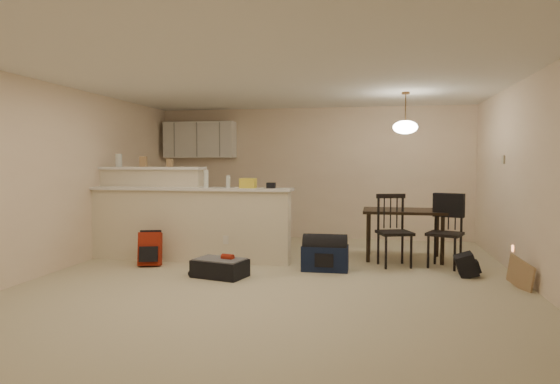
% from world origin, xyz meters
% --- Properties ---
extents(room, '(7.00, 7.02, 2.50)m').
position_xyz_m(room, '(0.00, 0.00, 1.25)').
color(room, beige).
rests_on(room, ground).
extents(breakfast_bar, '(3.08, 0.58, 1.39)m').
position_xyz_m(breakfast_bar, '(-1.76, 0.98, 0.61)').
color(breakfast_bar, beige).
rests_on(breakfast_bar, ground).
extents(upper_cabinets, '(1.40, 0.34, 0.70)m').
position_xyz_m(upper_cabinets, '(-2.20, 3.32, 1.90)').
color(upper_cabinets, white).
rests_on(upper_cabinets, room).
extents(kitchen_counter, '(1.80, 0.60, 0.90)m').
position_xyz_m(kitchen_counter, '(-2.00, 3.19, 0.45)').
color(kitchen_counter, white).
rests_on(kitchen_counter, ground).
extents(thermostat, '(0.02, 0.12, 0.12)m').
position_xyz_m(thermostat, '(2.98, 1.55, 1.50)').
color(thermostat, beige).
rests_on(thermostat, room).
extents(jar, '(0.10, 0.10, 0.20)m').
position_xyz_m(jar, '(-2.74, 1.12, 1.49)').
color(jar, silver).
rests_on(jar, breakfast_bar).
extents(cereal_box, '(0.10, 0.07, 0.16)m').
position_xyz_m(cereal_box, '(-2.33, 1.12, 1.47)').
color(cereal_box, '#A78256').
rests_on(cereal_box, breakfast_bar).
extents(small_box, '(0.08, 0.06, 0.12)m').
position_xyz_m(small_box, '(-1.89, 1.12, 1.45)').
color(small_box, '#A78256').
rests_on(small_box, breakfast_bar).
extents(bottle_a, '(0.07, 0.07, 0.26)m').
position_xyz_m(bottle_a, '(-1.24, 0.90, 1.22)').
color(bottle_a, silver).
rests_on(bottle_a, breakfast_bar).
extents(bottle_b, '(0.06, 0.06, 0.18)m').
position_xyz_m(bottle_b, '(-0.90, 0.90, 1.18)').
color(bottle_b, silver).
rests_on(bottle_b, breakfast_bar).
extents(bag_lump, '(0.22, 0.18, 0.14)m').
position_xyz_m(bag_lump, '(-0.61, 0.90, 1.16)').
color(bag_lump, '#A78256').
rests_on(bag_lump, breakfast_bar).
extents(pouch, '(0.12, 0.10, 0.08)m').
position_xyz_m(pouch, '(-0.27, 0.90, 1.13)').
color(pouch, '#A78256').
rests_on(pouch, breakfast_bar).
extents(dining_table, '(1.20, 0.81, 0.75)m').
position_xyz_m(dining_table, '(1.62, 1.60, 0.66)').
color(dining_table, black).
rests_on(dining_table, ground).
extents(pendant_lamp, '(0.36, 0.36, 0.62)m').
position_xyz_m(pendant_lamp, '(1.62, 1.60, 1.99)').
color(pendant_lamp, brown).
rests_on(pendant_lamp, room).
extents(dining_chair_near, '(0.55, 0.53, 1.01)m').
position_xyz_m(dining_chair_near, '(1.47, 1.05, 0.51)').
color(dining_chair_near, black).
rests_on(dining_chair_near, ground).
extents(dining_chair_far, '(0.56, 0.55, 1.00)m').
position_xyz_m(dining_chair_far, '(2.15, 1.10, 0.50)').
color(dining_chair_far, black).
rests_on(dining_chair_far, ground).
extents(suitcase, '(0.74, 0.57, 0.22)m').
position_xyz_m(suitcase, '(-0.74, -0.02, 0.11)').
color(suitcase, black).
rests_on(suitcase, ground).
extents(red_backpack, '(0.35, 0.27, 0.47)m').
position_xyz_m(red_backpack, '(-1.93, 0.47, 0.23)').
color(red_backpack, maroon).
rests_on(red_backpack, ground).
extents(navy_duffel, '(0.62, 0.34, 0.34)m').
position_xyz_m(navy_duffel, '(0.54, 0.61, 0.17)').
color(navy_duffel, '#101934').
rests_on(navy_duffel, ground).
extents(black_daypack, '(0.24, 0.33, 0.28)m').
position_xyz_m(black_daypack, '(2.35, 0.61, 0.14)').
color(black_daypack, black).
rests_on(black_daypack, ground).
extents(cardboard_sheet, '(0.17, 0.43, 0.34)m').
position_xyz_m(cardboard_sheet, '(2.85, 0.05, 0.17)').
color(cardboard_sheet, '#A78256').
rests_on(cardboard_sheet, ground).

